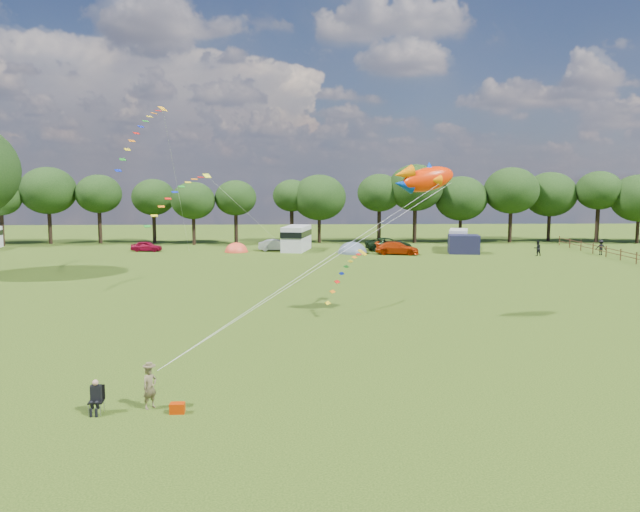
{
  "coord_description": "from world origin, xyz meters",
  "views": [
    {
      "loc": [
        -1.3,
        -26.33,
        8.17
      ],
      "look_at": [
        0.0,
        8.0,
        4.0
      ],
      "focal_mm": 35.0,
      "sensor_mm": 36.0,
      "label": 1
    }
  ],
  "objects_px": {
    "car_a": "(147,246)",
    "kite_flyer": "(150,387)",
    "walker_b": "(601,247)",
    "tent_greyblue": "(352,253)",
    "car_b": "(276,245)",
    "tent_orange": "(236,252)",
    "car_d": "(389,244)",
    "campervan_c": "(296,237)",
    "fish_kite": "(423,179)",
    "camp_chair": "(96,393)",
    "walker_a": "(537,248)",
    "campervan_d": "(458,239)",
    "car_c": "(397,248)"
  },
  "relations": [
    {
      "from": "walker_b",
      "to": "tent_orange",
      "type": "bearing_deg",
      "value": 0.2
    },
    {
      "from": "car_b",
      "to": "campervan_c",
      "type": "distance_m",
      "value": 2.53
    },
    {
      "from": "tent_greyblue",
      "to": "car_a",
      "type": "bearing_deg",
      "value": 173.56
    },
    {
      "from": "campervan_d",
      "to": "tent_orange",
      "type": "height_order",
      "value": "campervan_d"
    },
    {
      "from": "campervan_c",
      "to": "camp_chair",
      "type": "bearing_deg",
      "value": -175.38
    },
    {
      "from": "campervan_d",
      "to": "tent_greyblue",
      "type": "relative_size",
      "value": 1.42
    },
    {
      "from": "car_d",
      "to": "campervan_c",
      "type": "xyz_separation_m",
      "value": [
        -10.81,
        0.34,
        0.79
      ]
    },
    {
      "from": "tent_greyblue",
      "to": "walker_b",
      "type": "bearing_deg",
      "value": -5.87
    },
    {
      "from": "car_a",
      "to": "car_d",
      "type": "relative_size",
      "value": 0.65
    },
    {
      "from": "campervan_c",
      "to": "walker_a",
      "type": "xyz_separation_m",
      "value": [
        26.27,
        -6.17,
        -0.72
      ]
    },
    {
      "from": "walker_b",
      "to": "kite_flyer",
      "type": "bearing_deg",
      "value": 55.82
    },
    {
      "from": "car_c",
      "to": "campervan_d",
      "type": "distance_m",
      "value": 9.34
    },
    {
      "from": "camp_chair",
      "to": "walker_b",
      "type": "distance_m",
      "value": 60.98
    },
    {
      "from": "car_d",
      "to": "campervan_c",
      "type": "height_order",
      "value": "campervan_c"
    },
    {
      "from": "car_b",
      "to": "kite_flyer",
      "type": "xyz_separation_m",
      "value": [
        -2.93,
        -50.48,
        0.09
      ]
    },
    {
      "from": "car_b",
      "to": "tent_orange",
      "type": "xyz_separation_m",
      "value": [
        -4.55,
        -0.89,
        -0.66
      ]
    },
    {
      "from": "car_b",
      "to": "car_a",
      "type": "bearing_deg",
      "value": 89.92
    },
    {
      "from": "car_d",
      "to": "campervan_d",
      "type": "height_order",
      "value": "campervan_d"
    },
    {
      "from": "tent_greyblue",
      "to": "car_c",
      "type": "bearing_deg",
      "value": -16.42
    },
    {
      "from": "car_d",
      "to": "tent_greyblue",
      "type": "bearing_deg",
      "value": 112.58
    },
    {
      "from": "car_a",
      "to": "kite_flyer",
      "type": "height_order",
      "value": "kite_flyer"
    },
    {
      "from": "walker_a",
      "to": "car_d",
      "type": "bearing_deg",
      "value": -30.88
    },
    {
      "from": "fish_kite",
      "to": "walker_a",
      "type": "relative_size",
      "value": 2.43
    },
    {
      "from": "car_b",
      "to": "tent_orange",
      "type": "relative_size",
      "value": 1.29
    },
    {
      "from": "campervan_d",
      "to": "tent_greyblue",
      "type": "bearing_deg",
      "value": 120.35
    },
    {
      "from": "tent_orange",
      "to": "walker_b",
      "type": "relative_size",
      "value": 1.76
    },
    {
      "from": "tent_orange",
      "to": "fish_kite",
      "type": "relative_size",
      "value": 0.75
    },
    {
      "from": "car_d",
      "to": "camp_chair",
      "type": "height_order",
      "value": "car_d"
    },
    {
      "from": "car_a",
      "to": "car_b",
      "type": "distance_m",
      "value": 15.0
    },
    {
      "from": "tent_greyblue",
      "to": "camp_chair",
      "type": "height_order",
      "value": "tent_greyblue"
    },
    {
      "from": "car_b",
      "to": "fish_kite",
      "type": "xyz_separation_m",
      "value": [
        9.68,
        -36.53,
        7.57
      ]
    },
    {
      "from": "fish_kite",
      "to": "camp_chair",
      "type": "bearing_deg",
      "value": -148.46
    },
    {
      "from": "car_a",
      "to": "fish_kite",
      "type": "relative_size",
      "value": 0.9
    },
    {
      "from": "walker_a",
      "to": "walker_b",
      "type": "bearing_deg",
      "value": 173.31
    },
    {
      "from": "car_a",
      "to": "tent_greyblue",
      "type": "distance_m",
      "value": 23.85
    },
    {
      "from": "camp_chair",
      "to": "car_a",
      "type": "bearing_deg",
      "value": 97.07
    },
    {
      "from": "walker_a",
      "to": "walker_b",
      "type": "distance_m",
      "value": 7.27
    },
    {
      "from": "car_d",
      "to": "kite_flyer",
      "type": "xyz_separation_m",
      "value": [
        -16.1,
        -50.47,
        0.03
      ]
    },
    {
      "from": "car_a",
      "to": "car_b",
      "type": "height_order",
      "value": "car_b"
    },
    {
      "from": "camp_chair",
      "to": "tent_orange",
      "type": "bearing_deg",
      "value": 85.48
    },
    {
      "from": "tent_orange",
      "to": "walker_a",
      "type": "xyz_separation_m",
      "value": [
        33.18,
        -4.95,
        0.8
      ]
    },
    {
      "from": "car_d",
      "to": "tent_orange",
      "type": "bearing_deg",
      "value": 85.55
    },
    {
      "from": "campervan_c",
      "to": "tent_greyblue",
      "type": "xyz_separation_m",
      "value": [
        6.33,
        -2.92,
        -1.52
      ]
    },
    {
      "from": "car_a",
      "to": "tent_orange",
      "type": "bearing_deg",
      "value": -89.42
    },
    {
      "from": "tent_greyblue",
      "to": "fish_kite",
      "type": "relative_size",
      "value": 0.93
    },
    {
      "from": "car_b",
      "to": "walker_b",
      "type": "distance_m",
      "value": 36.29
    },
    {
      "from": "tent_greyblue",
      "to": "walker_b",
      "type": "relative_size",
      "value": 2.19
    },
    {
      "from": "car_b",
      "to": "campervan_c",
      "type": "height_order",
      "value": "campervan_c"
    },
    {
      "from": "campervan_c",
      "to": "camp_chair",
      "type": "xyz_separation_m",
      "value": [
        -7.06,
        -51.23,
        -0.81
      ]
    },
    {
      "from": "car_c",
      "to": "campervan_d",
      "type": "relative_size",
      "value": 0.88
    }
  ]
}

